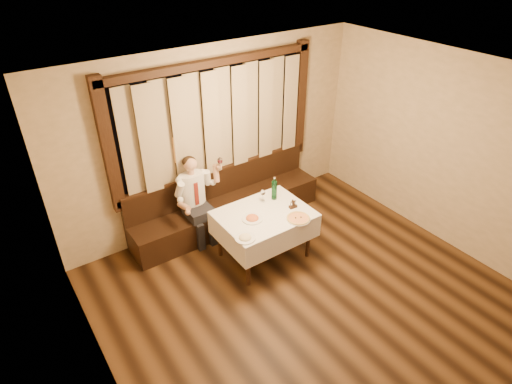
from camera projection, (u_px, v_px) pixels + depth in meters
room at (301, 190)px, 5.01m from camera, size 5.01×6.01×2.81m
banquette at (227, 206)px, 6.86m from camera, size 3.20×0.61×0.94m
dining_table at (264, 219)px, 5.97m from camera, size 1.27×0.97×0.76m
pizza at (298, 218)px, 5.78m from camera, size 0.33×0.33×0.04m
pasta_red at (252, 217)px, 5.77m from camera, size 0.29×0.29×0.10m
pasta_cream at (245, 236)px, 5.41m from camera, size 0.27×0.27×0.09m
green_bottle at (274, 190)px, 6.15m from camera, size 0.08×0.08×0.36m
table_wine_glass at (263, 193)px, 6.09m from camera, size 0.07×0.07×0.19m
cruet_caddy at (293, 205)px, 6.01m from camera, size 0.12×0.07×0.12m
seated_man at (195, 194)px, 6.27m from camera, size 0.74×0.55×1.36m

